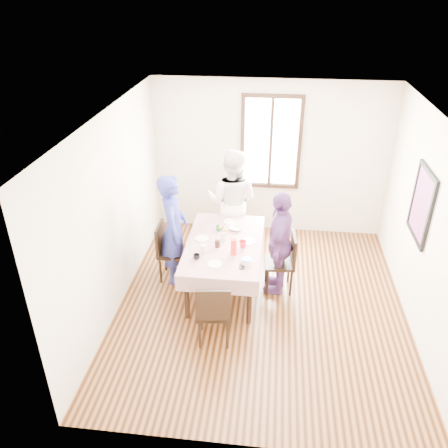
{
  "coord_description": "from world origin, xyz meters",
  "views": [
    {
      "loc": [
        0.08,
        -5.18,
        4.13
      ],
      "look_at": [
        -0.57,
        0.31,
        1.1
      ],
      "focal_mm": 36.54,
      "sensor_mm": 36.0,
      "label": 1
    }
  ],
  "objects_px": {
    "person_right": "(279,243)",
    "chair_near": "(214,311)",
    "chair_left": "(173,252)",
    "chair_far": "(232,224)",
    "person_far": "(232,202)",
    "dining_table": "(224,266)",
    "chair_right": "(279,263)",
    "person_left": "(173,229)"
  },
  "relations": [
    {
      "from": "chair_near",
      "to": "chair_left",
      "type": "bearing_deg",
      "value": 115.55
    },
    {
      "from": "dining_table",
      "to": "person_left",
      "type": "relative_size",
      "value": 0.96
    },
    {
      "from": "chair_left",
      "to": "chair_right",
      "type": "xyz_separation_m",
      "value": [
        1.59,
        -0.1,
        0.0
      ]
    },
    {
      "from": "dining_table",
      "to": "chair_far",
      "type": "distance_m",
      "value": 1.13
    },
    {
      "from": "chair_left",
      "to": "person_right",
      "type": "relative_size",
      "value": 0.57
    },
    {
      "from": "person_right",
      "to": "chair_near",
      "type": "bearing_deg",
      "value": -25.14
    },
    {
      "from": "dining_table",
      "to": "chair_left",
      "type": "xyz_separation_m",
      "value": [
        -0.8,
        0.15,
        0.08
      ]
    },
    {
      "from": "chair_left",
      "to": "person_far",
      "type": "xyz_separation_m",
      "value": [
        0.8,
        0.96,
        0.43
      ]
    },
    {
      "from": "dining_table",
      "to": "chair_left",
      "type": "distance_m",
      "value": 0.82
    },
    {
      "from": "chair_near",
      "to": "person_far",
      "type": "distance_m",
      "value": 2.28
    },
    {
      "from": "dining_table",
      "to": "chair_far",
      "type": "height_order",
      "value": "chair_far"
    },
    {
      "from": "chair_left",
      "to": "person_left",
      "type": "height_order",
      "value": "person_left"
    },
    {
      "from": "chair_near",
      "to": "person_right",
      "type": "bearing_deg",
      "value": 50.47
    },
    {
      "from": "chair_right",
      "to": "chair_near",
      "type": "distance_m",
      "value": 1.42
    },
    {
      "from": "chair_near",
      "to": "person_left",
      "type": "bearing_deg",
      "value": 114.86
    },
    {
      "from": "chair_far",
      "to": "person_far",
      "type": "height_order",
      "value": "person_far"
    },
    {
      "from": "dining_table",
      "to": "person_right",
      "type": "bearing_deg",
      "value": 3.79
    },
    {
      "from": "chair_near",
      "to": "person_left",
      "type": "distance_m",
      "value": 1.55
    },
    {
      "from": "person_right",
      "to": "chair_far",
      "type": "bearing_deg",
      "value": -136.17
    },
    {
      "from": "chair_left",
      "to": "person_right",
      "type": "bearing_deg",
      "value": 86.22
    },
    {
      "from": "chair_near",
      "to": "person_left",
      "type": "height_order",
      "value": "person_left"
    },
    {
      "from": "dining_table",
      "to": "chair_near",
      "type": "height_order",
      "value": "chair_near"
    },
    {
      "from": "chair_far",
      "to": "chair_near",
      "type": "bearing_deg",
      "value": 88.64
    },
    {
      "from": "dining_table",
      "to": "person_far",
      "type": "distance_m",
      "value": 1.22
    },
    {
      "from": "person_far",
      "to": "person_right",
      "type": "distance_m",
      "value": 1.31
    },
    {
      "from": "person_right",
      "to": "person_far",
      "type": "bearing_deg",
      "value": -135.64
    },
    {
      "from": "dining_table",
      "to": "chair_right",
      "type": "bearing_deg",
      "value": 3.69
    },
    {
      "from": "person_far",
      "to": "chair_left",
      "type": "bearing_deg",
      "value": 60.2
    },
    {
      "from": "chair_far",
      "to": "chair_right",
      "type": "bearing_deg",
      "value": 125.08
    },
    {
      "from": "person_left",
      "to": "person_far",
      "type": "relative_size",
      "value": 0.96
    },
    {
      "from": "chair_right",
      "to": "chair_far",
      "type": "distance_m",
      "value": 1.34
    },
    {
      "from": "chair_right",
      "to": "person_right",
      "type": "relative_size",
      "value": 0.57
    },
    {
      "from": "person_right",
      "to": "chair_left",
      "type": "bearing_deg",
      "value": -85.61
    },
    {
      "from": "dining_table",
      "to": "chair_far",
      "type": "xyz_separation_m",
      "value": [
        0.0,
        1.13,
        0.08
      ]
    },
    {
      "from": "dining_table",
      "to": "chair_near",
      "type": "xyz_separation_m",
      "value": [
        0.0,
        -1.13,
        0.08
      ]
    },
    {
      "from": "person_far",
      "to": "person_right",
      "type": "xyz_separation_m",
      "value": [
        0.78,
        -1.06,
        -0.09
      ]
    },
    {
      "from": "chair_left",
      "to": "person_left",
      "type": "relative_size",
      "value": 0.53
    },
    {
      "from": "chair_far",
      "to": "person_far",
      "type": "distance_m",
      "value": 0.43
    },
    {
      "from": "chair_far",
      "to": "person_right",
      "type": "distance_m",
      "value": 1.37
    },
    {
      "from": "chair_right",
      "to": "person_far",
      "type": "relative_size",
      "value": 0.51
    },
    {
      "from": "dining_table",
      "to": "person_right",
      "type": "relative_size",
      "value": 1.04
    },
    {
      "from": "person_left",
      "to": "person_far",
      "type": "xyz_separation_m",
      "value": [
        0.78,
        0.96,
        0.03
      ]
    }
  ]
}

